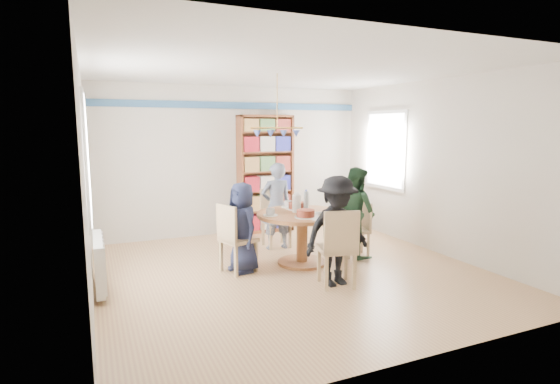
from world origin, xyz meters
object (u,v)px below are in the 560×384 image
radiator (99,262)px  chair_far (274,215)px  chair_near (339,245)px  chair_left (233,235)px  person_far (276,206)px  dining_table (302,226)px  chair_right (360,226)px  bookshelf (265,175)px  person_right (356,212)px  person_near (337,231)px  person_left (242,227)px

radiator → chair_far: bearing=21.0°
chair_near → chair_left: bearing=133.6°
chair_left → person_far: (0.99, 0.87, 0.18)m
dining_table → person_far: person_far is taller
radiator → chair_right: chair_right is taller
dining_table → bookshelf: size_ratio=0.60×
chair_far → person_right: person_right is taller
chair_near → chair_far: bearing=88.8°
bookshelf → radiator: bearing=-145.5°
radiator → chair_right: bearing=-0.4°
dining_table → chair_far: chair_far is taller
dining_table → person_right: (0.92, 0.02, 0.13)m
radiator → chair_left: size_ratio=1.06×
person_near → radiator: bearing=155.9°
person_near → chair_far: bearing=85.1°
chair_left → bookshelf: 2.48m
radiator → person_left: (1.81, -0.00, 0.27)m
radiator → person_near: (2.72, -0.96, 0.34)m
chair_left → bookshelf: (1.28, 2.06, 0.55)m
chair_right → chair_far: 1.45m
chair_far → bookshelf: size_ratio=0.43×
dining_table → person_left: bearing=178.5°
chair_far → person_far: 0.27m
chair_left → radiator: bearing=179.5°
radiator → bookshelf: (2.97, 2.04, 0.72)m
chair_right → person_right: person_right is taller
person_right → person_near: 1.32m
chair_right → person_right: size_ratio=0.62×
chair_near → person_near: person_near is taller
person_far → person_near: 1.82m
dining_table → chair_left: 1.02m
dining_table → chair_near: size_ratio=1.32×
chair_near → bookshelf: bookshelf is taller
person_near → dining_table: bearing=86.1°
person_left → bookshelf: bearing=138.2°
bookshelf → person_left: bearing=-119.4°
chair_right → person_right: (-0.07, 0.02, 0.22)m
chair_right → person_left: (-1.89, 0.02, 0.15)m
chair_right → chair_left: bearing=179.6°
person_far → chair_far: bearing=-103.2°
person_right → bookshelf: bearing=14.1°
person_near → bookshelf: (0.25, 3.01, 0.39)m
chair_far → chair_near: 2.12m
chair_left → person_far: bearing=41.1°
chair_near → bookshelf: (0.28, 3.11, 0.53)m
person_right → person_far: (-0.95, 0.86, 0.02)m
chair_left → person_left: person_left is taller
person_near → person_right: bearing=41.6°
chair_right → person_far: person_far is taller
person_far → person_left: bearing=46.5°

